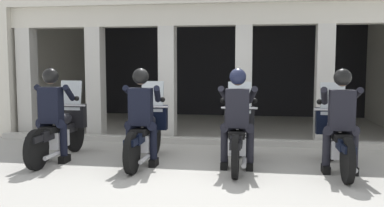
{
  "coord_description": "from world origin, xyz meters",
  "views": [
    {
      "loc": [
        1.06,
        -6.55,
        1.65
      ],
      "look_at": [
        0.0,
        0.25,
        1.0
      ],
      "focal_mm": 38.82,
      "sensor_mm": 36.0,
      "label": 1
    }
  ],
  "objects_px": {
    "motorcycle_far_left": "(61,130)",
    "police_officer_far_right": "(341,112)",
    "police_officer_center_left": "(141,108)",
    "police_officer_far_left": "(52,107)",
    "motorcycle_center_left": "(146,132)",
    "motorcycle_center_right": "(238,135)",
    "police_officer_center_right": "(238,110)",
    "motorcycle_far_right": "(337,138)"
  },
  "relations": [
    {
      "from": "motorcycle_center_right",
      "to": "motorcycle_center_left",
      "type": "bearing_deg",
      "value": 179.83
    },
    {
      "from": "police_officer_far_left",
      "to": "motorcycle_center_left",
      "type": "height_order",
      "value": "police_officer_far_left"
    },
    {
      "from": "motorcycle_center_left",
      "to": "police_officer_center_right",
      "type": "distance_m",
      "value": 1.63
    },
    {
      "from": "police_officer_center_left",
      "to": "motorcycle_center_right",
      "type": "xyz_separation_m",
      "value": [
        1.55,
        0.29,
        -0.44
      ]
    },
    {
      "from": "police_officer_center_right",
      "to": "motorcycle_center_right",
      "type": "bearing_deg",
      "value": 89.23
    },
    {
      "from": "motorcycle_center_left",
      "to": "motorcycle_center_right",
      "type": "height_order",
      "value": "same"
    },
    {
      "from": "motorcycle_far_left",
      "to": "police_officer_center_left",
      "type": "distance_m",
      "value": 1.63
    },
    {
      "from": "motorcycle_far_left",
      "to": "police_officer_far_right",
      "type": "height_order",
      "value": "police_officer_far_right"
    },
    {
      "from": "motorcycle_center_left",
      "to": "motorcycle_center_right",
      "type": "distance_m",
      "value": 1.55
    },
    {
      "from": "police_officer_far_right",
      "to": "police_officer_far_left",
      "type": "bearing_deg",
      "value": -179.04
    },
    {
      "from": "motorcycle_far_left",
      "to": "motorcycle_far_right",
      "type": "relative_size",
      "value": 1.0
    },
    {
      "from": "police_officer_center_left",
      "to": "police_officer_far_right",
      "type": "height_order",
      "value": "same"
    },
    {
      "from": "motorcycle_far_left",
      "to": "police_officer_center_right",
      "type": "bearing_deg",
      "value": -1.44
    },
    {
      "from": "police_officer_center_left",
      "to": "police_officer_far_right",
      "type": "distance_m",
      "value": 3.09
    },
    {
      "from": "police_officer_far_left",
      "to": "motorcycle_center_left",
      "type": "bearing_deg",
      "value": 13.86
    },
    {
      "from": "motorcycle_far_left",
      "to": "motorcycle_far_right",
      "type": "distance_m",
      "value": 4.64
    },
    {
      "from": "motorcycle_center_left",
      "to": "police_officer_far_right",
      "type": "relative_size",
      "value": 1.29
    },
    {
      "from": "motorcycle_center_left",
      "to": "police_officer_center_left",
      "type": "xyz_separation_m",
      "value": [
        -0.0,
        -0.28,
        0.44
      ]
    },
    {
      "from": "motorcycle_center_left",
      "to": "police_officer_center_left",
      "type": "relative_size",
      "value": 1.29
    },
    {
      "from": "motorcycle_center_right",
      "to": "police_officer_center_right",
      "type": "height_order",
      "value": "police_officer_center_right"
    },
    {
      "from": "motorcycle_far_left",
      "to": "motorcycle_center_right",
      "type": "xyz_separation_m",
      "value": [
        3.09,
        -0.0,
        0.0
      ]
    },
    {
      "from": "police_officer_far_left",
      "to": "police_officer_center_right",
      "type": "relative_size",
      "value": 1.0
    },
    {
      "from": "police_officer_far_left",
      "to": "police_officer_center_right",
      "type": "height_order",
      "value": "same"
    },
    {
      "from": "motorcycle_center_right",
      "to": "police_officer_center_right",
      "type": "relative_size",
      "value": 1.29
    },
    {
      "from": "motorcycle_far_left",
      "to": "police_officer_far_left",
      "type": "xyz_separation_m",
      "value": [
        -0.0,
        -0.28,
        0.44
      ]
    },
    {
      "from": "motorcycle_far_left",
      "to": "motorcycle_center_left",
      "type": "height_order",
      "value": "same"
    },
    {
      "from": "police_officer_center_left",
      "to": "police_officer_center_right",
      "type": "xyz_separation_m",
      "value": [
        1.55,
        0.01,
        0.0
      ]
    },
    {
      "from": "motorcycle_far_left",
      "to": "police_officer_far_left",
      "type": "bearing_deg",
      "value": -86.46
    },
    {
      "from": "police_officer_center_right",
      "to": "police_officer_far_left",
      "type": "bearing_deg",
      "value": 179.49
    },
    {
      "from": "motorcycle_far_left",
      "to": "police_officer_far_right",
      "type": "distance_m",
      "value": 4.67
    },
    {
      "from": "police_officer_far_left",
      "to": "motorcycle_center_right",
      "type": "relative_size",
      "value": 0.78
    },
    {
      "from": "motorcycle_far_left",
      "to": "police_officer_center_left",
      "type": "relative_size",
      "value": 1.29
    },
    {
      "from": "police_officer_far_left",
      "to": "motorcycle_center_left",
      "type": "distance_m",
      "value": 1.63
    },
    {
      "from": "police_officer_center_left",
      "to": "motorcycle_center_left",
      "type": "bearing_deg",
      "value": 91.68
    },
    {
      "from": "motorcycle_center_left",
      "to": "police_officer_far_right",
      "type": "height_order",
      "value": "police_officer_far_right"
    },
    {
      "from": "motorcycle_far_left",
      "to": "motorcycle_center_left",
      "type": "xyz_separation_m",
      "value": [
        1.55,
        -0.01,
        0.0
      ]
    },
    {
      "from": "motorcycle_far_right",
      "to": "motorcycle_center_left",
      "type": "bearing_deg",
      "value": -179.02
    },
    {
      "from": "motorcycle_far_left",
      "to": "motorcycle_center_right",
      "type": "bearing_deg",
      "value": 3.8
    },
    {
      "from": "police_officer_far_left",
      "to": "motorcycle_far_right",
      "type": "relative_size",
      "value": 0.78
    },
    {
      "from": "police_officer_center_right",
      "to": "police_officer_far_right",
      "type": "xyz_separation_m",
      "value": [
        1.55,
        -0.02,
        0.0
      ]
    },
    {
      "from": "motorcycle_far_left",
      "to": "motorcycle_center_right",
      "type": "relative_size",
      "value": 1.0
    },
    {
      "from": "motorcycle_far_right",
      "to": "police_officer_center_right",
      "type": "bearing_deg",
      "value": -169.24
    }
  ]
}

